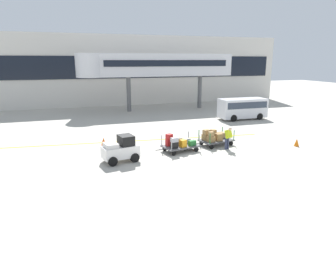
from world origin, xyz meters
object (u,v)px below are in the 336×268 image
Objects in this scene: baggage_tug at (121,149)px; baggage_cart_middle at (214,137)px; baggage_cart_lead at (179,144)px; safety_cone_near at (104,141)px; safety_cone_far at (297,142)px; baggage_handler at (228,137)px; shuttle_van at (243,107)px.

baggage_tug is 7.05m from baggage_cart_middle.
baggage_tug is 0.74× the size of baggage_cart_lead.
safety_cone_far is (12.93, -4.41, 0.00)m from safety_cone_near.
baggage_handler is at bearing -9.94° from baggage_cart_lead.
shuttle_van is at bearing 20.74° from safety_cone_near.
shuttle_van is at bearing 80.60° from safety_cone_far.
safety_cone_near is at bearing -159.26° from shuttle_van.
baggage_cart_lead is 2.96m from baggage_cart_middle.
baggage_cart_middle is (2.88, 0.67, 0.03)m from baggage_cart_lead.
shuttle_van is (7.07, 7.92, 0.67)m from baggage_cart_middle.
shuttle_van is (13.95, 9.44, 0.48)m from baggage_tug.
baggage_handler is at bearing -126.06° from shuttle_van.
safety_cone_near is at bearing 161.15° from safety_cone_far.
safety_cone_near is (-0.62, 3.92, -0.48)m from baggage_tug.
baggage_cart_lead is 8.42m from safety_cone_far.
baggage_handler is 8.72m from safety_cone_near.
baggage_handler is at bearing -24.77° from safety_cone_near.
baggage_handler reaches higher than baggage_cart_lead.
safety_cone_near is (-7.50, 2.40, -0.29)m from baggage_cart_middle.
shuttle_van is at bearing 48.24° from baggage_cart_middle.
baggage_tug is 12.32m from safety_cone_far.
baggage_cart_lead is 3.35m from baggage_handler.
shuttle_van reaches higher than baggage_cart_lead.
shuttle_van reaches higher than safety_cone_near.
baggage_tug is 4.15× the size of safety_cone_near.
baggage_tug reaches higher than safety_cone_far.
baggage_cart_middle is 1.34m from baggage_handler.
baggage_tug is 0.48× the size of shuttle_van.
baggage_handler is at bearing 171.33° from safety_cone_far.
baggage_handler is 0.33× the size of shuttle_van.
shuttle_van reaches higher than safety_cone_far.
baggage_cart_lead is at bearing 11.99° from baggage_tug.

